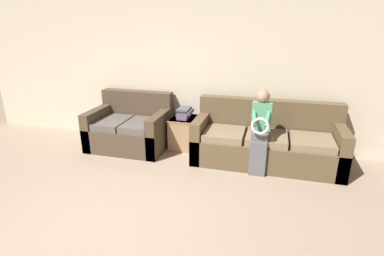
% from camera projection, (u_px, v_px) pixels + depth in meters
% --- Properties ---
extents(ground_plane, '(14.00, 14.00, 0.00)m').
position_uv_depth(ground_plane, '(82.00, 249.00, 2.92)').
color(ground_plane, gray).
extents(wall_back, '(7.82, 0.06, 2.55)m').
position_uv_depth(wall_back, '(176.00, 72.00, 5.23)').
color(wall_back, beige).
rests_on(wall_back, ground_plane).
extents(couch_main, '(2.23, 0.87, 0.94)m').
position_uv_depth(couch_main, '(266.00, 142.00, 4.65)').
color(couch_main, brown).
rests_on(couch_main, ground_plane).
extents(couch_side, '(1.31, 0.96, 0.93)m').
position_uv_depth(couch_side, '(131.00, 129.00, 5.26)').
color(couch_side, '#473828').
rests_on(couch_side, ground_plane).
extents(child_left_seated, '(0.28, 0.38, 1.21)m').
position_uv_depth(child_left_seated, '(260.00, 128.00, 4.24)').
color(child_left_seated, '#56565B').
rests_on(child_left_seated, ground_plane).
extents(side_shelf, '(0.48, 0.52, 0.55)m').
position_uv_depth(side_shelf, '(185.00, 132.00, 5.21)').
color(side_shelf, '#9E7A51').
rests_on(side_shelf, ground_plane).
extents(book_stack, '(0.24, 0.34, 0.18)m').
position_uv_depth(book_stack, '(185.00, 113.00, 5.10)').
color(book_stack, '#7A4284').
rests_on(book_stack, side_shelf).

